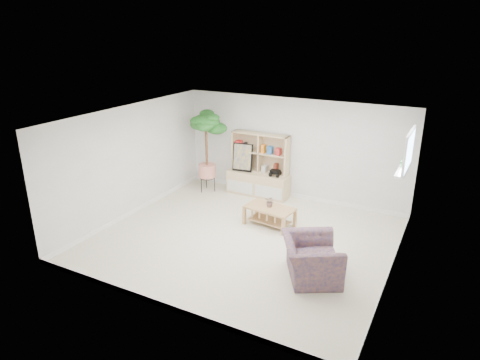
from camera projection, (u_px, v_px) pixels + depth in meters
The scene contains 14 objects.
floor at pixel (244, 239), 8.38m from camera, with size 5.50×5.00×0.01m, color beige.
ceiling at pixel (245, 118), 7.57m from camera, with size 5.50×5.00×0.01m, color white.
walls at pixel (244, 181), 7.97m from camera, with size 5.51×5.01×2.40m.
baseboard at pixel (244, 236), 8.37m from camera, with size 5.50×5.00×0.10m, color white, non-canonical shape.
window at pixel (409, 151), 7.00m from camera, with size 0.10×0.98×0.68m, color #C3DFF8, non-canonical shape.
window_sill at pixel (403, 169), 7.14m from camera, with size 0.14×1.00×0.04m, color white.
storage_unit at pixel (258, 165), 10.32m from camera, with size 1.53×0.52×1.53m, color tan, non-canonical shape.
poster at pixel (243, 157), 10.39m from camera, with size 0.50×0.11×0.69m, color yellow, non-canonical shape.
toy_truck at pixel (275, 173), 10.11m from camera, with size 0.33×0.23×0.18m, color black, non-canonical shape.
coffee_table at pixel (269, 216), 8.88m from camera, with size 1.00×0.55×0.41m, color #9B6F44, non-canonical shape.
table_plant at pixel (270, 201), 8.80m from camera, with size 0.21×0.19×0.24m, color #20762F.
floor_tree at pixel (207, 152), 10.49m from camera, with size 0.75×0.75×2.03m, color #10410B, non-canonical shape.
armchair at pixel (311, 256), 7.00m from camera, with size 1.03×0.90×0.76m, color navy.
sill_plant at pixel (404, 161), 7.14m from camera, with size 0.12×0.10×0.22m, color #10410B.
Camera 1 is at (3.42, -6.66, 3.94)m, focal length 32.00 mm.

